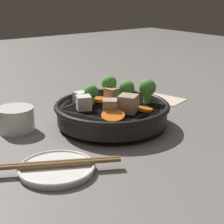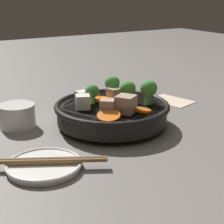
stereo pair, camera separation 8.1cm
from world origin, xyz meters
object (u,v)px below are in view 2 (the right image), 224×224
object	(u,v)px
stirfry_bowl	(112,110)
tea_cup	(17,116)
chopsticks_pair	(44,160)
side_saucer	(44,165)

from	to	relation	value
stirfry_bowl	tea_cup	distance (m)	0.21
stirfry_bowl	chopsticks_pair	world-z (taller)	stirfry_bowl
tea_cup	chopsticks_pair	world-z (taller)	tea_cup
stirfry_bowl	chopsticks_pair	bearing A→B (deg)	120.27
chopsticks_pair	side_saucer	bearing A→B (deg)	0.00
stirfry_bowl	tea_cup	size ratio (longest dim) A/B	3.23
stirfry_bowl	chopsticks_pair	distance (m)	0.24
stirfry_bowl	tea_cup	world-z (taller)	stirfry_bowl
tea_cup	chopsticks_pair	size ratio (longest dim) A/B	0.40
stirfry_bowl	side_saucer	xyz separation A→B (m)	(-0.12, 0.20, -0.03)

